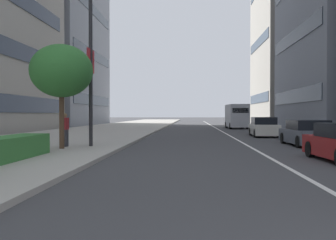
{
  "coord_description": "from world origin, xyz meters",
  "views": [
    {
      "loc": [
        -2.08,
        3.02,
        1.67
      ],
      "look_at": [
        14.98,
        4.05,
        1.41
      ],
      "focal_mm": 40.56,
      "sensor_mm": 36.0,
      "label": 1
    }
  ],
  "objects_px": {
    "delivery_van_ahead": "(237,116)",
    "pedestrian_on_plaza": "(65,130)",
    "car_following_behind": "(307,134)",
    "car_lead_in_lane": "(264,127)",
    "street_lamp_with_banners": "(97,36)",
    "street_tree_far_plaza": "(62,71)"
  },
  "relations": [
    {
      "from": "car_following_behind",
      "to": "delivery_van_ahead",
      "type": "height_order",
      "value": "delivery_van_ahead"
    },
    {
      "from": "delivery_van_ahead",
      "to": "street_lamp_with_banners",
      "type": "height_order",
      "value": "street_lamp_with_banners"
    },
    {
      "from": "car_lead_in_lane",
      "to": "street_lamp_with_banners",
      "type": "distance_m",
      "value": 15.55
    },
    {
      "from": "pedestrian_on_plaza",
      "to": "street_lamp_with_banners",
      "type": "bearing_deg",
      "value": 17.94
    },
    {
      "from": "car_following_behind",
      "to": "pedestrian_on_plaza",
      "type": "xyz_separation_m",
      "value": [
        -3.0,
        12.08,
        0.29
      ]
    },
    {
      "from": "delivery_van_ahead",
      "to": "car_lead_in_lane",
      "type": "bearing_deg",
      "value": 178.24
    },
    {
      "from": "street_lamp_with_banners",
      "to": "street_tree_far_plaza",
      "type": "xyz_separation_m",
      "value": [
        -1.38,
        1.27,
        -1.81
      ]
    },
    {
      "from": "car_lead_in_lane",
      "to": "delivery_van_ahead",
      "type": "bearing_deg",
      "value": 2.5
    },
    {
      "from": "delivery_van_ahead",
      "to": "street_tree_far_plaza",
      "type": "relative_size",
      "value": 1.16
    },
    {
      "from": "car_lead_in_lane",
      "to": "car_following_behind",
      "type": "bearing_deg",
      "value": -173.32
    },
    {
      "from": "car_following_behind",
      "to": "street_lamp_with_banners",
      "type": "height_order",
      "value": "street_lamp_with_banners"
    },
    {
      "from": "pedestrian_on_plaza",
      "to": "street_tree_far_plaza",
      "type": "bearing_deg",
      "value": -74.54
    },
    {
      "from": "car_lead_in_lane",
      "to": "pedestrian_on_plaza",
      "type": "relative_size",
      "value": 2.78
    },
    {
      "from": "delivery_van_ahead",
      "to": "pedestrian_on_plaza",
      "type": "bearing_deg",
      "value": 155.34
    },
    {
      "from": "car_following_behind",
      "to": "pedestrian_on_plaza",
      "type": "relative_size",
      "value": 2.77
    },
    {
      "from": "car_following_behind",
      "to": "street_tree_far_plaza",
      "type": "bearing_deg",
      "value": 106.91
    },
    {
      "from": "street_lamp_with_banners",
      "to": "car_lead_in_lane",
      "type": "bearing_deg",
      "value": -42.02
    },
    {
      "from": "car_lead_in_lane",
      "to": "street_tree_far_plaza",
      "type": "xyz_separation_m",
      "value": [
        -12.4,
        11.2,
        2.89
      ]
    },
    {
      "from": "delivery_van_ahead",
      "to": "pedestrian_on_plaza",
      "type": "relative_size",
      "value": 3.39
    },
    {
      "from": "street_lamp_with_banners",
      "to": "pedestrian_on_plaza",
      "type": "height_order",
      "value": "street_lamp_with_banners"
    },
    {
      "from": "delivery_van_ahead",
      "to": "street_lamp_with_banners",
      "type": "relative_size",
      "value": 0.6
    },
    {
      "from": "car_lead_in_lane",
      "to": "street_tree_far_plaza",
      "type": "height_order",
      "value": "street_tree_far_plaza"
    }
  ]
}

